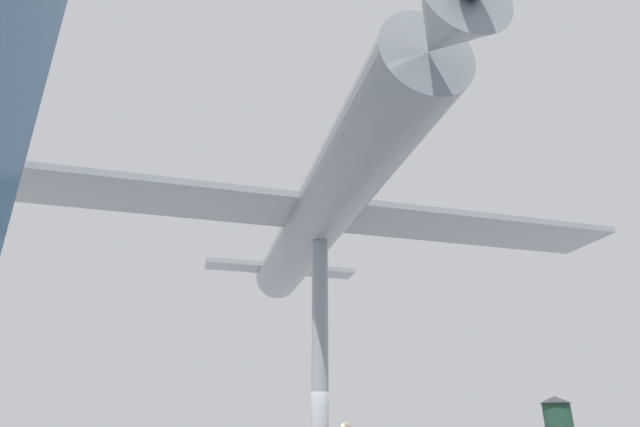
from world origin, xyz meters
name	(u,v)px	position (x,y,z in m)	size (l,w,h in m)	color
support_pylon_central	(320,362)	(0.00, 0.00, 3.20)	(0.43, 0.43, 6.40)	#999EA3
suspended_airplane	(322,210)	(-0.02, 0.21, 7.27)	(18.22, 15.30, 3.18)	#93999E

